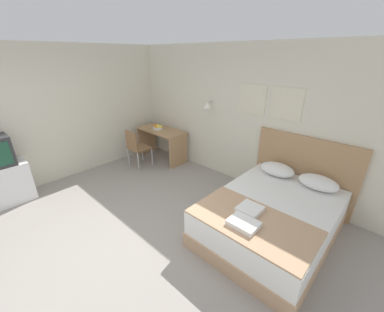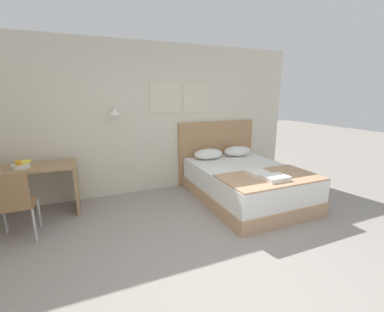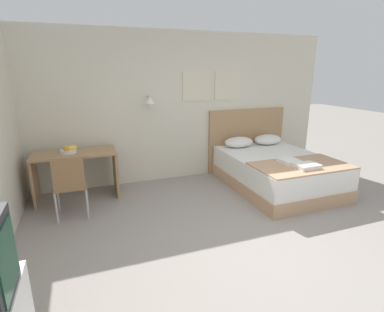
# 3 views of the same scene
# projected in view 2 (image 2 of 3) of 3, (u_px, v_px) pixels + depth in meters

# --- Properties ---
(ground_plane) EXTENTS (24.00, 24.00, 0.00)m
(ground_plane) POSITION_uv_depth(u_px,v_px,m) (217.00, 285.00, 2.45)
(ground_plane) COLOR gray
(wall_back) EXTENTS (5.97, 0.31, 2.65)m
(wall_back) POSITION_uv_depth(u_px,v_px,m) (146.00, 119.00, 4.59)
(wall_back) COLOR beige
(wall_back) RESTS_ON ground_plane
(bed) EXTENTS (1.53, 2.06, 0.57)m
(bed) POSITION_uv_depth(u_px,v_px,m) (246.00, 184.00, 4.39)
(bed) COLOR tan
(bed) RESTS_ON ground_plane
(headboard) EXTENTS (1.65, 0.06, 1.24)m
(headboard) POSITION_uv_depth(u_px,v_px,m) (217.00, 152.00, 5.26)
(headboard) COLOR #A87F56
(headboard) RESTS_ON ground_plane
(pillow_left) EXTENTS (0.57, 0.38, 0.19)m
(pillow_left) POSITION_uv_depth(u_px,v_px,m) (208.00, 154.00, 4.88)
(pillow_left) COLOR white
(pillow_left) RESTS_ON bed
(pillow_right) EXTENTS (0.57, 0.38, 0.19)m
(pillow_right) POSITION_uv_depth(u_px,v_px,m) (237.00, 151.00, 5.13)
(pillow_right) COLOR white
(pillow_right) RESTS_ON bed
(throw_blanket) EXTENTS (1.48, 0.83, 0.02)m
(throw_blanket) POSITION_uv_depth(u_px,v_px,m) (270.00, 177.00, 3.78)
(throw_blanket) COLOR tan
(throw_blanket) RESTS_ON bed
(folded_towel_near_foot) EXTENTS (0.28, 0.30, 0.06)m
(folded_towel_near_foot) POSITION_uv_depth(u_px,v_px,m) (258.00, 173.00, 3.86)
(folded_towel_near_foot) COLOR white
(folded_towel_near_foot) RESTS_ON throw_blanket
(folded_towel_mid_bed) EXTENTS (0.35, 0.26, 0.06)m
(folded_towel_mid_bed) POSITION_uv_depth(u_px,v_px,m) (276.00, 178.00, 3.63)
(folded_towel_mid_bed) COLOR white
(folded_towel_mid_bed) RESTS_ON throw_blanket
(desk) EXTENTS (1.24, 0.60, 0.76)m
(desk) POSITION_uv_depth(u_px,v_px,m) (30.00, 182.00, 3.72)
(desk) COLOR #A87F56
(desk) RESTS_ON ground_plane
(desk_chair) EXTENTS (0.43, 0.43, 0.88)m
(desk_chair) POSITION_uv_depth(u_px,v_px,m) (13.00, 202.00, 3.07)
(desk_chair) COLOR #8E6642
(desk_chair) RESTS_ON ground_plane
(fruit_bowl) EXTENTS (0.27, 0.23, 0.12)m
(fruit_bowl) POSITION_uv_depth(u_px,v_px,m) (21.00, 165.00, 3.60)
(fruit_bowl) COLOR silver
(fruit_bowl) RESTS_ON desk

